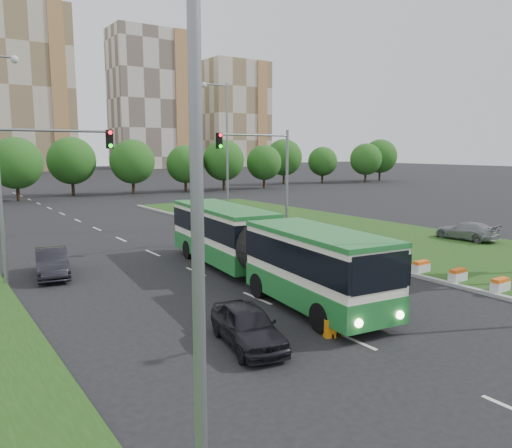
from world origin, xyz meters
TOP-DOWN VIEW (x-y plane):
  - ground at (0.00, 0.00)m, footprint 360.00×360.00m
  - grass_median at (13.00, 8.00)m, footprint 14.00×60.00m
  - median_kerb at (6.05, 8.00)m, footprint 0.30×60.00m
  - lane_markings at (-3.00, 20.00)m, footprint 0.20×100.00m
  - flower_planters at (6.70, -0.30)m, footprint 1.10×15.90m
  - traffic_mast_median at (4.78, 10.00)m, footprint 5.76×0.32m
  - traffic_mast_left at (-10.38, 9.00)m, footprint 5.76×0.32m
  - street_lamps at (-3.00, 10.00)m, footprint 36.00×60.00m
  - tree_line at (10.00, 55.00)m, footprint 120.00×8.00m
  - apartment_tower_ceast at (15.00, 150.00)m, footprint 25.00×15.00m
  - apartment_tower_east at (55.00, 150.00)m, footprint 27.00×15.00m
  - midrise_east at (90.00, 150.00)m, footprint 24.00×14.00m
  - articulated_bus at (-1.44, 2.35)m, footprint 2.80×17.99m
  - car_left_near at (-6.35, -4.31)m, footprint 2.51×4.42m
  - car_left_far at (-9.73, 9.35)m, footprint 2.29×4.69m
  - car_median at (17.48, 2.97)m, footprint 2.16×4.61m
  - pedestrian at (-3.20, -5.29)m, footprint 0.52×0.70m
  - shopping_trolley at (-3.51, -5.33)m, footprint 0.39×0.41m

SIDE VIEW (x-z plane):
  - ground at x=0.00m, z-range 0.00..0.00m
  - lane_markings at x=-3.00m, z-range -0.01..0.01m
  - grass_median at x=13.00m, z-range 0.00..0.15m
  - median_kerb at x=6.05m, z-range 0.00..0.18m
  - shopping_trolley at x=-3.51m, z-range 0.00..0.66m
  - flower_planters at x=6.70m, z-range 0.15..0.75m
  - car_left_near at x=-6.35m, z-range 0.00..1.42m
  - car_left_far at x=-9.73m, z-range 0.00..1.48m
  - car_median at x=17.48m, z-range 0.15..1.45m
  - pedestrian at x=-3.20m, z-range 0.00..1.73m
  - articulated_bus at x=-1.44m, z-range 0.33..3.29m
  - tree_line at x=10.00m, z-range 0.00..9.00m
  - traffic_mast_median at x=4.78m, z-range 1.35..9.35m
  - traffic_mast_left at x=-10.38m, z-range 1.35..9.35m
  - street_lamps at x=-3.00m, z-range 0.00..12.00m
  - midrise_east at x=90.00m, z-range 0.00..40.00m
  - apartment_tower_east at x=55.00m, z-range 0.00..47.00m
  - apartment_tower_ceast at x=15.00m, z-range 0.00..50.00m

